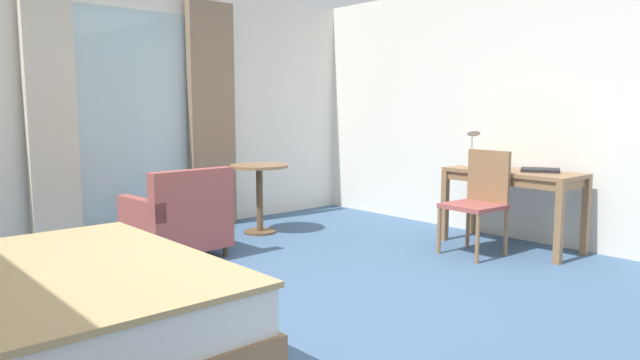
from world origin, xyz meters
TOP-DOWN VIEW (x-y plane):
  - ground at (0.00, 0.00)m, footprint 6.56×6.47m
  - wall_back at (0.00, 2.97)m, footprint 6.16×0.12m
  - wall_right at (3.02, 0.00)m, footprint 0.12×6.07m
  - balcony_glass_door at (0.18, 2.89)m, footprint 1.24×0.02m
  - curtain_panel_left at (-0.65, 2.79)m, footprint 0.44×0.10m
  - curtain_panel_right at (1.02, 2.79)m, footprint 0.54×0.10m
  - writing_desk at (2.61, 0.04)m, footprint 0.57×1.26m
  - desk_chair at (2.17, 0.11)m, footprint 0.48×0.49m
  - desk_lamp at (2.53, 0.44)m, footprint 0.27×0.24m
  - closed_book at (2.69, -0.18)m, footprint 0.37×0.41m
  - armchair_by_window at (0.05, 1.76)m, footprint 0.78×0.72m
  - round_cafe_table at (1.19, 2.14)m, footprint 0.61×0.61m

SIDE VIEW (x-z plane):
  - ground at x=0.00m, z-range -0.10..0.00m
  - armchair_by_window at x=0.05m, z-range -0.07..0.74m
  - desk_chair at x=2.17m, z-range 0.05..0.99m
  - round_cafe_table at x=1.19m, z-range 0.17..0.90m
  - writing_desk at x=2.61m, z-range 0.27..1.01m
  - closed_book at x=2.69m, z-range 0.74..0.77m
  - desk_lamp at x=2.53m, z-range 0.80..1.27m
  - balcony_glass_door at x=0.18m, z-range 0.00..2.30m
  - curtain_panel_left at x=-0.65m, z-range 0.00..2.46m
  - curtain_panel_right at x=1.02m, z-range 0.00..2.46m
  - wall_back at x=0.00m, z-range 0.00..2.61m
  - wall_right at x=3.02m, z-range 0.00..2.61m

